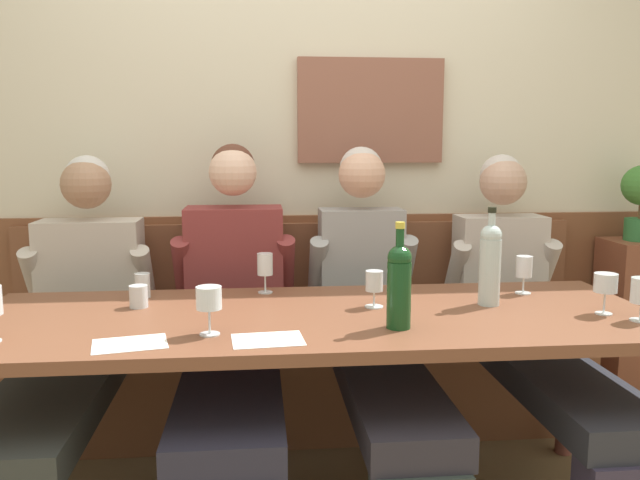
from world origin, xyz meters
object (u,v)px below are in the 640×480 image
(wine_glass_mid_left, at_px, (374,283))
(person_left_seat, at_px, (233,317))
(wine_glass_mid_right, at_px, (524,269))
(wine_glass_by_bottle, at_px, (209,300))
(wine_glass_right_end, at_px, (606,285))
(water_tumbler_left, at_px, (139,296))
(dining_table, at_px, (317,335))
(wine_bottle_clear_water, at_px, (490,262))
(wall_bench, at_px, (303,369))
(person_right_seat, at_px, (375,316))
(person_center_right_seat, at_px, (69,331))
(wine_bottle_green_tall, at_px, (399,283))
(person_center_left_seat, at_px, (531,316))
(wine_glass_center_front, at_px, (265,266))
(water_tumbler_center, at_px, (143,285))

(wine_glass_mid_left, bearing_deg, person_left_seat, 150.99)
(wine_glass_mid_right, height_order, wine_glass_by_bottle, wine_glass_by_bottle)
(wine_glass_right_end, relative_size, water_tumbler_left, 1.78)
(dining_table, distance_m, wine_bottle_clear_water, 0.67)
(wall_bench, xyz_separation_m, wine_glass_by_bottle, (-0.35, -0.92, 0.56))
(person_right_seat, distance_m, wine_bottle_clear_water, 0.52)
(person_center_right_seat, height_order, water_tumbler_left, person_center_right_seat)
(wall_bench, height_order, wine_glass_mid_left, wall_bench)
(wine_bottle_green_tall, distance_m, wine_glass_mid_left, 0.27)
(wall_bench, bearing_deg, wine_bottle_clear_water, -45.63)
(wine_bottle_green_tall, height_order, water_tumbler_left, wine_bottle_green_tall)
(person_center_left_seat, distance_m, water_tumbler_left, 1.55)
(person_center_right_seat, height_order, wine_glass_by_bottle, person_center_right_seat)
(wall_bench, xyz_separation_m, person_center_right_seat, (-0.92, -0.38, 0.33))
(wine_glass_mid_left, xyz_separation_m, water_tumbler_left, (-0.83, 0.08, -0.05))
(person_left_seat, distance_m, water_tumbler_left, 0.41)
(dining_table, distance_m, person_center_right_seat, 0.97)
(wine_glass_center_front, relative_size, water_tumbler_left, 1.97)
(person_center_right_seat, distance_m, wine_glass_center_front, 0.78)
(wine_bottle_green_tall, height_order, wine_bottle_clear_water, wine_bottle_clear_water)
(wall_bench, bearing_deg, wine_glass_by_bottle, -110.74)
(wine_bottle_green_tall, bearing_deg, wine_glass_by_bottle, -178.44)
(person_center_right_seat, xyz_separation_m, water_tumbler_center, (0.29, -0.03, 0.18))
(dining_table, xyz_separation_m, wine_bottle_clear_water, (0.63, 0.06, 0.23))
(wine_bottle_green_tall, relative_size, wine_bottle_clear_water, 0.95)
(person_center_left_seat, distance_m, wine_bottle_clear_water, 0.47)
(person_center_left_seat, xyz_separation_m, wine_glass_mid_right, (-0.09, -0.10, 0.22))
(dining_table, height_order, wine_glass_right_end, wine_glass_right_end)
(wall_bench, relative_size, person_right_seat, 2.02)
(wall_bench, xyz_separation_m, wine_glass_mid_right, (0.83, -0.49, 0.55))
(water_tumbler_left, bearing_deg, wine_glass_center_front, 21.77)
(wine_glass_center_front, distance_m, wine_glass_by_bottle, 0.56)
(wine_glass_by_bottle, bearing_deg, person_left_seat, 85.32)
(person_right_seat, distance_m, wine_glass_right_end, 0.86)
(wine_bottle_green_tall, bearing_deg, water_tumbler_left, 158.44)
(person_center_left_seat, bearing_deg, person_right_seat, 179.31)
(wall_bench, xyz_separation_m, water_tumbler_center, (-0.63, -0.41, 0.50))
(wall_bench, xyz_separation_m, dining_table, (0.00, -0.70, 0.38))
(person_center_right_seat, xyz_separation_m, wine_glass_mid_right, (1.74, -0.10, 0.23))
(wine_glass_mid_right, height_order, wine_glass_right_end, wine_glass_mid_right)
(person_left_seat, xyz_separation_m, water_tumbler_left, (-0.32, -0.20, 0.14))
(person_left_seat, distance_m, wine_bottle_green_tall, 0.81)
(wine_glass_mid_right, distance_m, wine_glass_right_end, 0.35)
(person_center_right_seat, distance_m, wine_bottle_clear_water, 1.60)
(person_center_right_seat, relative_size, wine_glass_mid_left, 9.78)
(person_left_seat, height_order, water_tumbler_center, person_left_seat)
(person_center_left_seat, bearing_deg, person_center_right_seat, -179.99)
(wine_glass_mid_left, bearing_deg, wall_bench, 108.33)
(person_center_left_seat, bearing_deg, water_tumbler_left, -173.49)
(wine_bottle_green_tall, distance_m, wine_glass_mid_right, 0.72)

